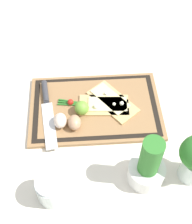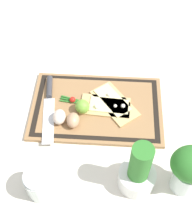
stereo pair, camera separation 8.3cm
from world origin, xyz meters
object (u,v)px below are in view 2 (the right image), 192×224
(sauce_jar, at_px, (40,184))
(herb_glass, at_px, (190,169))
(egg_brown, at_px, (73,120))
(pizza_slice_far, at_px, (106,107))
(lime, at_px, (82,106))
(egg_pink, at_px, (59,117))
(pizza_slice_near, at_px, (114,103))
(cherry_tomato_red, at_px, (73,100))
(herb_pot, at_px, (138,173))
(knife, at_px, (49,97))

(sauce_jar, distance_m, herb_glass, 0.45)
(egg_brown, bearing_deg, pizza_slice_far, -144.72)
(lime, bearing_deg, sauce_jar, 71.48)
(lime, relative_size, sauce_jar, 0.52)
(egg_pink, xyz_separation_m, herb_glass, (-0.42, 0.21, 0.08))
(pizza_slice_far, distance_m, egg_brown, 0.14)
(lime, distance_m, herb_glass, 0.43)
(egg_brown, relative_size, sauce_jar, 0.58)
(egg_brown, distance_m, sauce_jar, 0.25)
(sauce_jar, height_order, herb_glass, herb_glass)
(pizza_slice_near, distance_m, herb_glass, 0.39)
(cherry_tomato_red, xyz_separation_m, herb_pot, (-0.23, 0.30, 0.04))
(cherry_tomato_red, xyz_separation_m, sauce_jar, (0.06, 0.34, 0.02))
(egg_brown, bearing_deg, lime, -114.83)
(egg_brown, distance_m, cherry_tomato_red, 0.10)
(egg_pink, height_order, herb_glass, herb_glass)
(knife, bearing_deg, sauce_jar, 94.68)
(egg_brown, height_order, sauce_jar, sauce_jar)
(pizza_slice_near, xyz_separation_m, sauce_jar, (0.22, 0.34, 0.02))
(lime, xyz_separation_m, cherry_tomato_red, (0.04, -0.04, -0.01))
(lime, bearing_deg, pizza_slice_far, -166.63)
(pizza_slice_near, bearing_deg, egg_pink, 25.05)
(egg_pink, relative_size, herb_glass, 0.30)
(knife, relative_size, egg_brown, 5.06)
(egg_pink, height_order, lime, lime)
(pizza_slice_far, height_order, egg_brown, egg_brown)
(pizza_slice_near, bearing_deg, knife, -1.57)
(egg_brown, xyz_separation_m, herb_pot, (-0.22, 0.20, 0.03))
(pizza_slice_far, height_order, knife, pizza_slice_far)
(lime, height_order, cherry_tomato_red, lime)
(pizza_slice_far, distance_m, lime, 0.09)
(herb_glass, bearing_deg, herb_pot, 0.41)
(pizza_slice_far, relative_size, herb_pot, 0.89)
(sauce_jar, bearing_deg, egg_pink, -95.44)
(cherry_tomato_red, distance_m, herb_pot, 0.38)
(pizza_slice_near, bearing_deg, pizza_slice_far, 35.70)
(lime, distance_m, herb_pot, 0.33)
(pizza_slice_near, bearing_deg, lime, 19.93)
(lime, xyz_separation_m, herb_glass, (-0.34, 0.26, 0.07))
(lime, height_order, herb_pot, herb_pot)
(knife, height_order, sauce_jar, sauce_jar)
(lime, height_order, sauce_jar, sauce_jar)
(herb_pot, bearing_deg, pizza_slice_near, -75.73)
(pizza_slice_near, distance_m, knife, 0.25)
(egg_brown, bearing_deg, knife, -46.45)
(egg_brown, distance_m, lime, 0.07)
(herb_pot, xyz_separation_m, sauce_jar, (0.29, 0.04, -0.03))
(cherry_tomato_red, distance_m, sauce_jar, 0.35)
(egg_pink, distance_m, herb_glass, 0.47)
(pizza_slice_near, xyz_separation_m, herb_pot, (-0.08, 0.30, 0.05))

